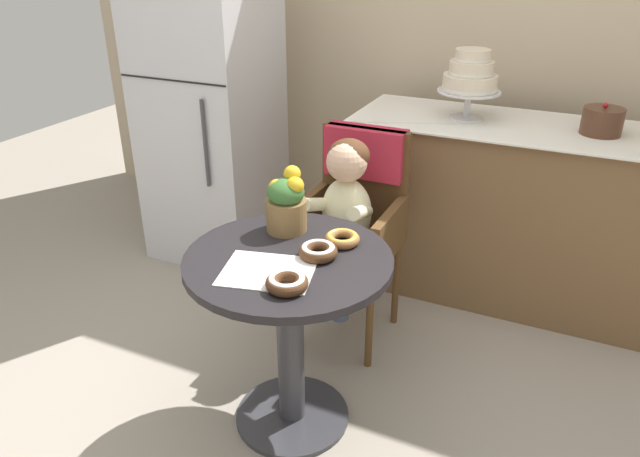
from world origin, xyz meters
TOP-DOWN VIEW (x-y plane):
  - ground_plane at (0.00, 0.00)m, footprint 8.00×8.00m
  - back_wall at (0.00, 1.85)m, footprint 4.80×0.10m
  - cafe_table at (0.00, 0.00)m, footprint 0.72×0.72m
  - wicker_chair at (-0.02, 0.70)m, footprint 0.42×0.45m
  - seated_child at (-0.02, 0.54)m, footprint 0.27×0.32m
  - paper_napkin at (-0.01, -0.12)m, footprint 0.34×0.30m
  - donut_front at (0.13, 0.17)m, footprint 0.13×0.13m
  - donut_mid at (0.09, -0.18)m, footprint 0.13×0.13m
  - donut_side at (0.09, 0.04)m, footprint 0.13×0.13m
  - flower_vase at (-0.10, 0.18)m, footprint 0.15×0.15m
  - display_counter at (0.55, 1.30)m, footprint 1.56×0.62m
  - tiered_cake_stand at (0.30, 1.30)m, footprint 0.30×0.30m
  - round_layer_cake at (0.90, 1.31)m, footprint 0.18×0.18m
  - refrigerator at (-1.05, 1.10)m, footprint 0.64×0.63m

SIDE VIEW (x-z plane):
  - ground_plane at x=0.00m, z-range 0.00..0.00m
  - display_counter at x=0.55m, z-range 0.00..0.90m
  - cafe_table at x=0.00m, z-range 0.15..0.87m
  - wicker_chair at x=-0.02m, z-range 0.16..1.12m
  - seated_child at x=-0.02m, z-range 0.31..1.04m
  - paper_napkin at x=-0.01m, z-range 0.72..0.72m
  - donut_front at x=0.13m, z-range 0.72..0.76m
  - donut_side at x=0.09m, z-range 0.72..0.77m
  - donut_mid at x=0.09m, z-range 0.72..0.77m
  - flower_vase at x=-0.10m, z-range 0.71..0.95m
  - refrigerator at x=-1.05m, z-range 0.00..1.70m
  - round_layer_cake at x=0.90m, z-range 0.89..1.03m
  - tiered_cake_stand at x=0.30m, z-range 0.94..1.27m
  - back_wall at x=0.00m, z-range 0.00..2.70m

